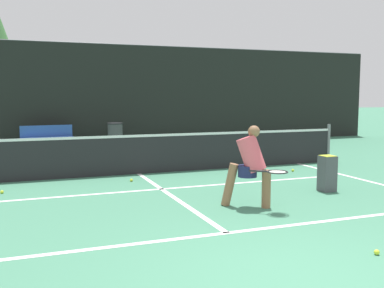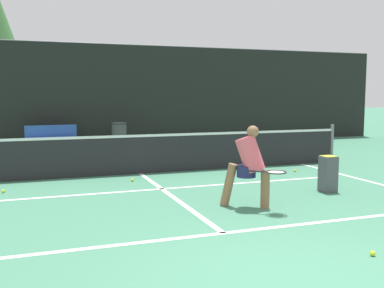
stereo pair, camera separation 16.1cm
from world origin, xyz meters
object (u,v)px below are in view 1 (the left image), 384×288
ball_hopper (327,172)px  trash_bin (115,136)px  parked_car (142,124)px  player_practicing (250,164)px  courtside_bench (47,137)px

ball_hopper → trash_bin: trash_bin is taller
parked_car → player_practicing: bearing=-96.3°
player_practicing → trash_bin: (-0.51, 9.06, -0.28)m
player_practicing → ball_hopper: 2.14m
courtside_bench → parked_car: parked_car is taller
player_practicing → ball_hopper: bearing=50.2°
courtside_bench → player_practicing: bearing=-77.9°
courtside_bench → trash_bin: size_ratio=1.92×
player_practicing → trash_bin: bearing=127.4°
player_practicing → ball_hopper: size_ratio=1.97×
trash_bin → courtside_bench: bearing=173.6°
trash_bin → parked_car: 4.01m
trash_bin → parked_car: (1.90, 3.52, 0.17)m
ball_hopper → parked_car: parked_car is taller
trash_bin → player_practicing: bearing=-86.8°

